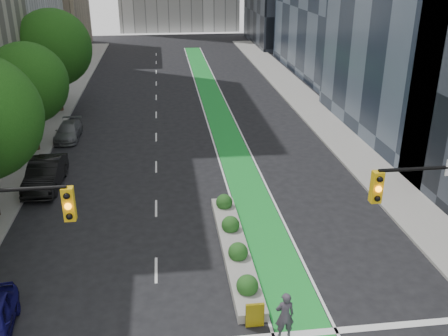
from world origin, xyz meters
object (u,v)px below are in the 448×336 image
object	(u,v)px
parked_car_left_far	(68,131)
cyclist	(285,315)
median_planter	(235,245)
parked_car_left_mid	(45,174)

from	to	relation	value
parked_car_left_far	cyclist	bearing A→B (deg)	-63.23
median_planter	cyclist	bearing A→B (deg)	-80.70
cyclist	parked_car_left_mid	world-z (taller)	cyclist
median_planter	parked_car_left_mid	xyz separation A→B (m)	(-10.28, 8.61, 0.47)
median_planter	cyclist	xyz separation A→B (m)	(0.97, -5.89, 0.60)
parked_car_left_far	median_planter	bearing A→B (deg)	-58.42
median_planter	cyclist	distance (m)	6.00
parked_car_left_mid	median_planter	bearing A→B (deg)	-38.72
median_planter	parked_car_left_far	world-z (taller)	parked_car_left_far
median_planter	parked_car_left_mid	world-z (taller)	parked_car_left_mid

